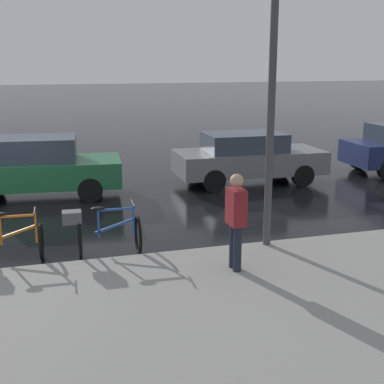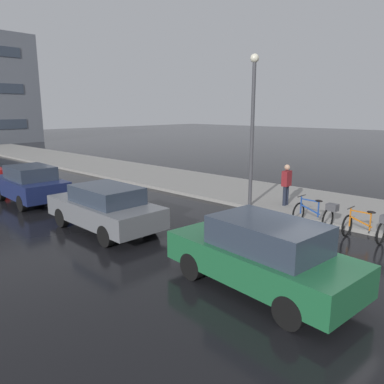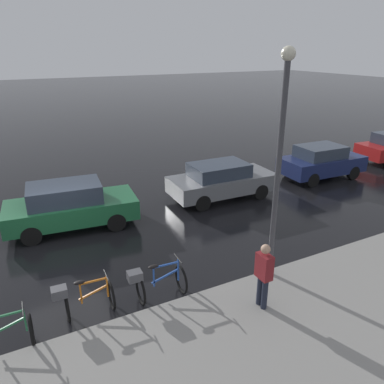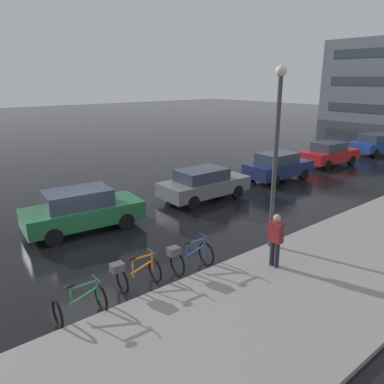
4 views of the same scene
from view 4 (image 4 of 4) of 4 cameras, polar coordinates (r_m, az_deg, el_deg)
name	(u,v)px [view 4 (image 4 of 4)]	position (r m, az deg, el deg)	size (l,w,h in m)	color
ground_plane	(89,251)	(13.08, -15.40, -8.61)	(140.00, 140.00, 0.00)	black
bicycle_nearest	(80,304)	(9.61, -16.68, -16.04)	(0.73, 1.15, 0.97)	black
bicycle_second	(134,272)	(10.44, -8.85, -12.01)	(0.74, 1.35, 0.95)	black
bicycle_third	(188,256)	(11.15, -0.59, -9.73)	(0.81, 1.41, 1.01)	black
car_green	(82,210)	(14.55, -16.43, -2.59)	(2.25, 4.46, 1.60)	#1E6038
car_grey	(204,184)	(17.56, 1.80, 1.28)	(1.95, 4.36, 1.49)	slate
car_navy	(278,166)	(21.47, 12.96, 3.84)	(2.01, 4.03, 1.58)	navy
car_red	(329,154)	(26.24, 20.21, 5.51)	(2.14, 4.25, 1.55)	#AD1919
car_blue	(375,144)	(31.72, 26.12, 6.63)	(2.29, 4.44, 1.52)	navy
pedestrian	(276,239)	(11.28, 12.62, -7.02)	(0.40, 0.24, 1.77)	#1E2333
streetlamp	(276,146)	(11.93, 12.71, 6.83)	(0.33, 0.33, 5.88)	#424247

